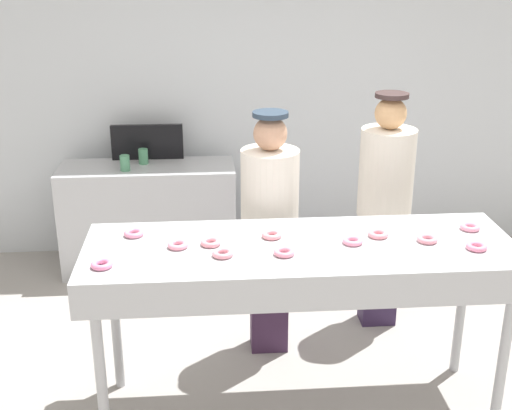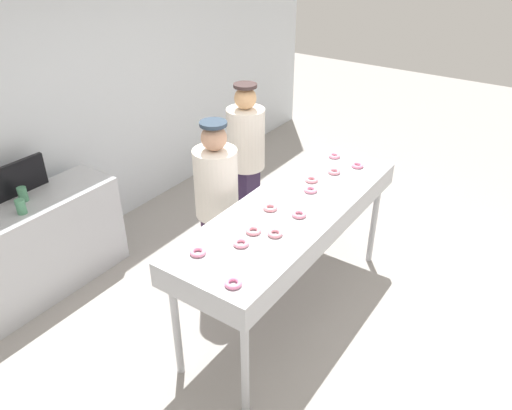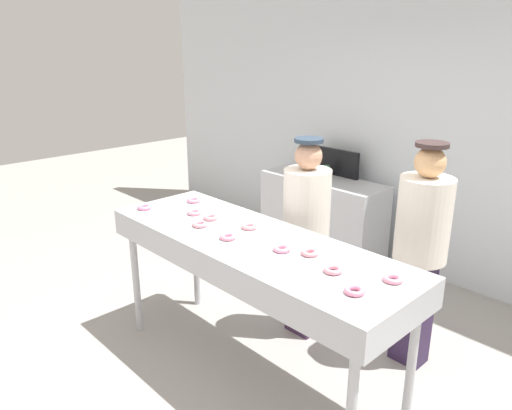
{
  "view_description": "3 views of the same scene",
  "coord_description": "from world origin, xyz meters",
  "px_view_note": "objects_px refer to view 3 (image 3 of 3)",
  "views": [
    {
      "loc": [
        -0.49,
        -3.23,
        2.5
      ],
      "look_at": [
        -0.21,
        0.34,
        1.15
      ],
      "focal_mm": 47.03,
      "sensor_mm": 36.0,
      "label": 1
    },
    {
      "loc": [
        -2.85,
        -1.63,
        2.99
      ],
      "look_at": [
        -0.18,
        0.22,
        1.06
      ],
      "focal_mm": 34.55,
      "sensor_mm": 36.0,
      "label": 2
    },
    {
      "loc": [
        2.17,
        -2.04,
        2.27
      ],
      "look_at": [
        -0.32,
        0.34,
        1.12
      ],
      "focal_mm": 34.07,
      "sensor_mm": 36.0,
      "label": 3
    }
  ],
  "objects_px": {
    "strawberry_donut_0": "(194,200)",
    "strawberry_donut_1": "(144,207)",
    "paper_cup_0": "(306,172)",
    "worker_baker": "(306,226)",
    "strawberry_donut_3": "(354,291)",
    "strawberry_donut_10": "(194,212)",
    "strawberry_donut_7": "(393,279)",
    "strawberry_donut_11": "(211,217)",
    "strawberry_donut_6": "(200,224)",
    "worker_assistant": "(421,242)",
    "strawberry_donut_2": "(333,270)",
    "strawberry_donut_5": "(228,237)",
    "menu_display": "(336,162)",
    "paper_cup_1": "(326,171)",
    "strawberry_donut_4": "(310,253)",
    "fryer_conveyor": "(252,252)",
    "prep_counter": "(322,217)",
    "strawberry_donut_8": "(282,249)",
    "strawberry_donut_9": "(249,227)"
  },
  "relations": [
    {
      "from": "strawberry_donut_0",
      "to": "strawberry_donut_1",
      "type": "relative_size",
      "value": 1.0
    },
    {
      "from": "paper_cup_0",
      "to": "worker_baker",
      "type": "bearing_deg",
      "value": -49.41
    },
    {
      "from": "strawberry_donut_3",
      "to": "strawberry_donut_10",
      "type": "xyz_separation_m",
      "value": [
        -1.56,
        0.14,
        0.0
      ]
    },
    {
      "from": "strawberry_donut_7",
      "to": "strawberry_donut_11",
      "type": "bearing_deg",
      "value": -176.07
    },
    {
      "from": "strawberry_donut_6",
      "to": "worker_assistant",
      "type": "height_order",
      "value": "worker_assistant"
    },
    {
      "from": "strawberry_donut_3",
      "to": "strawberry_donut_11",
      "type": "xyz_separation_m",
      "value": [
        -1.39,
        0.16,
        0.0
      ]
    },
    {
      "from": "worker_assistant",
      "to": "paper_cup_0",
      "type": "xyz_separation_m",
      "value": [
        -1.84,
        0.92,
        -0.0
      ]
    },
    {
      "from": "strawberry_donut_2",
      "to": "strawberry_donut_5",
      "type": "xyz_separation_m",
      "value": [
        -0.79,
        -0.11,
        0.0
      ]
    },
    {
      "from": "worker_assistant",
      "to": "strawberry_donut_6",
      "type": "bearing_deg",
      "value": 53.22
    },
    {
      "from": "strawberry_donut_2",
      "to": "worker_baker",
      "type": "distance_m",
      "value": 1.05
    },
    {
      "from": "strawberry_donut_3",
      "to": "menu_display",
      "type": "relative_size",
      "value": 0.19
    },
    {
      "from": "paper_cup_0",
      "to": "menu_display",
      "type": "height_order",
      "value": "menu_display"
    },
    {
      "from": "strawberry_donut_6",
      "to": "paper_cup_1",
      "type": "xyz_separation_m",
      "value": [
        -0.58,
        2.15,
        -0.11
      ]
    },
    {
      "from": "worker_baker",
      "to": "strawberry_donut_4",
      "type": "bearing_deg",
      "value": 138.42
    },
    {
      "from": "menu_display",
      "to": "strawberry_donut_4",
      "type": "bearing_deg",
      "value": -56.19
    },
    {
      "from": "fryer_conveyor",
      "to": "strawberry_donut_0",
      "type": "bearing_deg",
      "value": 168.13
    },
    {
      "from": "menu_display",
      "to": "worker_assistant",
      "type": "bearing_deg",
      "value": -36.11
    },
    {
      "from": "strawberry_donut_2",
      "to": "strawberry_donut_6",
      "type": "relative_size",
      "value": 1.0
    },
    {
      "from": "strawberry_donut_6",
      "to": "prep_counter",
      "type": "xyz_separation_m",
      "value": [
        -0.55,
        2.08,
        -0.61
      ]
    },
    {
      "from": "strawberry_donut_3",
      "to": "strawberry_donut_5",
      "type": "relative_size",
      "value": 1.0
    },
    {
      "from": "menu_display",
      "to": "paper_cup_1",
      "type": "bearing_deg",
      "value": -101.17
    },
    {
      "from": "strawberry_donut_8",
      "to": "worker_baker",
      "type": "xyz_separation_m",
      "value": [
        -0.38,
        0.68,
        -0.14
      ]
    },
    {
      "from": "strawberry_donut_4",
      "to": "worker_baker",
      "type": "relative_size",
      "value": 0.07
    },
    {
      "from": "strawberry_donut_3",
      "to": "strawberry_donut_6",
      "type": "relative_size",
      "value": 1.0
    },
    {
      "from": "fryer_conveyor",
      "to": "strawberry_donut_4",
      "type": "xyz_separation_m",
      "value": [
        0.44,
        0.07,
        0.11
      ]
    },
    {
      "from": "strawberry_donut_9",
      "to": "strawberry_donut_8",
      "type": "bearing_deg",
      "value": -15.21
    },
    {
      "from": "strawberry_donut_11",
      "to": "worker_assistant",
      "type": "distance_m",
      "value": 1.5
    },
    {
      "from": "strawberry_donut_2",
      "to": "strawberry_donut_0",
      "type": "bearing_deg",
      "value": 172.66
    },
    {
      "from": "paper_cup_0",
      "to": "paper_cup_1",
      "type": "bearing_deg",
      "value": 53.16
    },
    {
      "from": "strawberry_donut_0",
      "to": "strawberry_donut_7",
      "type": "xyz_separation_m",
      "value": [
        1.87,
        -0.06,
        0.0
      ]
    },
    {
      "from": "strawberry_donut_10",
      "to": "strawberry_donut_11",
      "type": "bearing_deg",
      "value": 6.25
    },
    {
      "from": "strawberry_donut_4",
      "to": "strawberry_donut_11",
      "type": "bearing_deg",
      "value": -177.4
    },
    {
      "from": "prep_counter",
      "to": "strawberry_donut_10",
      "type": "bearing_deg",
      "value": -80.72
    },
    {
      "from": "prep_counter",
      "to": "paper_cup_0",
      "type": "xyz_separation_m",
      "value": [
        -0.16,
        -0.1,
        0.51
      ]
    },
    {
      "from": "strawberry_donut_8",
      "to": "paper_cup_0",
      "type": "distance_m",
      "value": 2.34
    },
    {
      "from": "strawberry_donut_3",
      "to": "strawberry_donut_10",
      "type": "relative_size",
      "value": 1.0
    },
    {
      "from": "paper_cup_1",
      "to": "paper_cup_0",
      "type": "bearing_deg",
      "value": -126.84
    },
    {
      "from": "strawberry_donut_10",
      "to": "paper_cup_0",
      "type": "xyz_separation_m",
      "value": [
        -0.48,
        1.85,
        -0.11
      ]
    },
    {
      "from": "paper_cup_1",
      "to": "strawberry_donut_10",
      "type": "bearing_deg",
      "value": -80.3
    },
    {
      "from": "strawberry_donut_1",
      "to": "strawberry_donut_7",
      "type": "distance_m",
      "value": 2.02
    },
    {
      "from": "strawberry_donut_2",
      "to": "strawberry_donut_8",
      "type": "xyz_separation_m",
      "value": [
        -0.4,
        0.01,
        0.0
      ]
    },
    {
      "from": "strawberry_donut_2",
      "to": "strawberry_donut_11",
      "type": "relative_size",
      "value": 1.0
    },
    {
      "from": "strawberry_donut_8",
      "to": "paper_cup_1",
      "type": "distance_m",
      "value": 2.41
    },
    {
      "from": "strawberry_donut_4",
      "to": "strawberry_donut_8",
      "type": "bearing_deg",
      "value": -153.07
    },
    {
      "from": "strawberry_donut_7",
      "to": "strawberry_donut_11",
      "type": "distance_m",
      "value": 1.46
    },
    {
      "from": "strawberry_donut_0",
      "to": "worker_baker",
      "type": "bearing_deg",
      "value": 31.18
    },
    {
      "from": "strawberry_donut_7",
      "to": "strawberry_donut_11",
      "type": "height_order",
      "value": "same"
    },
    {
      "from": "strawberry_donut_1",
      "to": "strawberry_donut_9",
      "type": "height_order",
      "value": "same"
    },
    {
      "from": "prep_counter",
      "to": "strawberry_donut_7",
      "type": "bearing_deg",
      "value": -43.39
    },
    {
      "from": "strawberry_donut_5",
      "to": "menu_display",
      "type": "xyz_separation_m",
      "value": [
        -0.87,
        2.3,
        -0.02
      ]
    }
  ]
}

